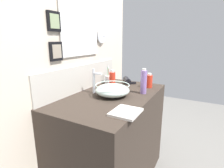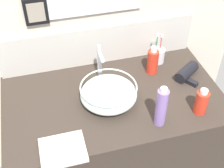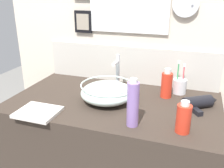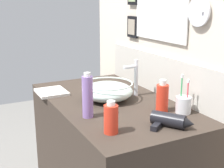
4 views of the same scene
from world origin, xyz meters
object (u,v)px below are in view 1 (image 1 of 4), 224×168
Objects in this scene: hair_drier at (127,80)px; soap_dispenser at (149,81)px; faucet at (95,80)px; hand_towel at (126,112)px; lotion_bottle at (112,79)px; spray_bottle at (144,82)px; glass_bowl_sink at (112,90)px; toothbrush_cup at (109,79)px.

soap_dispenser is (-0.07, -0.27, 0.04)m from hair_drier.
hand_towel is (-0.28, -0.44, -0.12)m from faucet.
lotion_bottle is (0.30, -0.02, -0.05)m from faucet.
hair_drier is (0.49, -0.10, -0.09)m from faucet.
spray_bottle is at bearing -135.10° from hair_drier.
faucet is at bearing 90.00° from glass_bowl_sink.
lotion_bottle reaches higher than glass_bowl_sink.
spray_bottle reaches higher than hand_towel.
lotion_bottle is (-0.19, 0.09, 0.05)m from hair_drier.
hair_drier is 0.98× the size of hand_towel.
toothbrush_cup is (0.37, 0.07, -0.08)m from faucet.
soap_dispenser reaches higher than glass_bowl_sink.
hand_towel is (-0.65, -0.51, -0.04)m from toothbrush_cup.
soap_dispenser is at bearing -71.55° from lotion_bottle.
soap_dispenser reaches higher than hand_towel.
soap_dispenser is (0.42, -0.38, -0.06)m from faucet.
faucet reaches higher than glass_bowl_sink.
soap_dispenser is at bearing 4.09° from spray_bottle.
hair_drier is at bearing -11.77° from faucet.
toothbrush_cup is (-0.12, 0.17, 0.01)m from hair_drier.
glass_bowl_sink is 1.71× the size of lotion_bottle.
hair_drier is 1.16× the size of lotion_bottle.
toothbrush_cup reaches higher than hair_drier.
glass_bowl_sink is 1.29× the size of spray_bottle.
lotion_bottle is at bearing 74.68° from spray_bottle.
glass_bowl_sink is 0.35m from lotion_bottle.
faucet reaches higher than toothbrush_cup.
hand_towel is (-0.28, -0.25, -0.05)m from glass_bowl_sink.
spray_bottle is at bearing -105.32° from lotion_bottle.
spray_bottle reaches higher than soap_dispenser.
toothbrush_cup reaches higher than soap_dispenser.
spray_bottle is (0.20, -0.21, 0.05)m from glass_bowl_sink.
glass_bowl_sink is at bearing 133.74° from spray_bottle.
faucet is 0.97× the size of spray_bottle.
soap_dispenser is (0.42, -0.19, 0.01)m from glass_bowl_sink.
hair_drier is 0.42m from spray_bottle.
faucet reaches higher than soap_dispenser.
faucet is 1.12× the size of hair_drier.
hand_towel is at bearing -144.11° from lotion_bottle.
glass_bowl_sink is 0.45m from toothbrush_cup.
hair_drier is at bearing 9.36° from glass_bowl_sink.
toothbrush_cup is 0.50m from spray_bottle.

